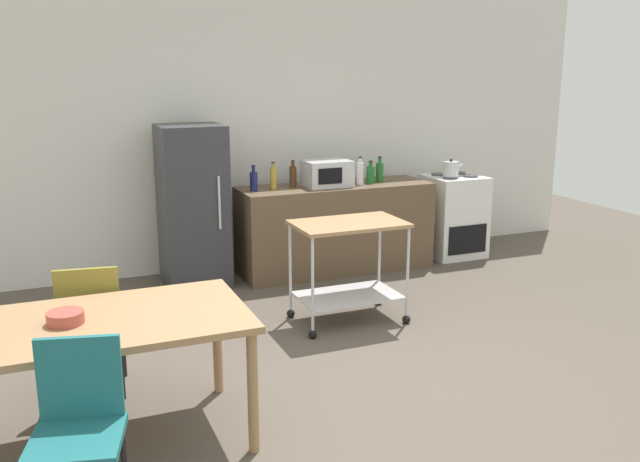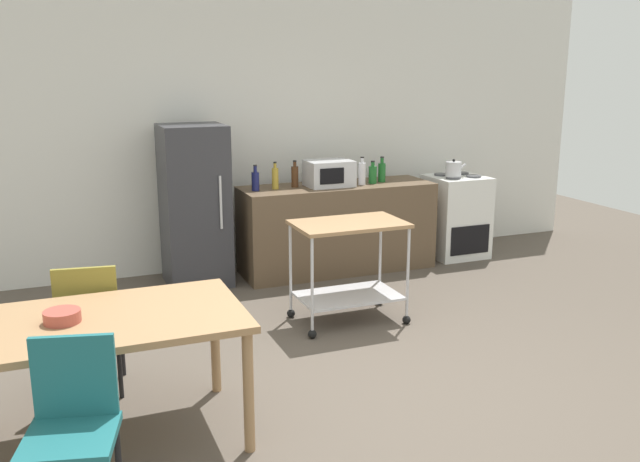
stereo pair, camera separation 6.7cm
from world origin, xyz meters
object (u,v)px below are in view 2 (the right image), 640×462
chair_olive (90,319)px  refrigerator (195,206)px  bottle_olive_oil (295,176)px  dining_table (106,331)px  stove_oven (456,216)px  bottle_soy_sauce (255,180)px  kitchen_cart (349,255)px  fruit_bowl (62,316)px  kettle (454,169)px  microwave (329,173)px  bottle_soda (373,174)px  bottle_hot_sauce (275,178)px  bottle_sparkling_water (362,173)px  chair_teal (72,422)px  bottle_vinegar (382,172)px

chair_olive → refrigerator: bearing=-109.9°
bottle_olive_oil → refrigerator: bearing=176.9°
chair_olive → dining_table: bearing=103.6°
stove_oven → bottle_soy_sauce: (-2.32, -0.02, 0.55)m
kitchen_cart → fruit_bowl: 2.55m
kettle → dining_table: bearing=-146.5°
bottle_olive_oil → microwave: size_ratio=0.58×
dining_table → fruit_bowl: 0.25m
bottle_soda → fruit_bowl: (-3.11, -2.57, -0.21)m
bottle_hot_sauce → bottle_sparkling_water: 0.91m
refrigerator → kettle: 2.80m
chair_olive → bottle_hot_sauce: bottle_hot_sauce is taller
stove_oven → bottle_soda: (-1.07, -0.06, 0.54)m
bottle_soy_sauce → kettle: (2.20, -0.07, -0.00)m
chair_teal → kitchen_cart: bearing=54.7°
stove_oven → bottle_hot_sauce: 2.18m
bottle_olive_oil → bottle_sparkling_water: size_ratio=0.94×
bottle_soy_sauce → bottle_sparkling_water: 1.11m
refrigerator → fruit_bowl: 3.00m
fruit_bowl → bottle_olive_oil: bearing=49.3°
bottle_soy_sauce → microwave: microwave is taller
refrigerator → bottle_vinegar: size_ratio=5.85×
microwave → bottle_soda: (0.48, -0.02, -0.03)m
refrigerator → bottle_soda: (1.83, -0.14, 0.22)m
chair_olive → kettle: (3.90, 1.89, 0.48)m
dining_table → bottle_sparkling_water: bottle_sparkling_water is taller
bottle_olive_oil → chair_teal: bearing=-124.3°
dining_table → microwave: 3.56m
refrigerator → bottle_hot_sauce: size_ratio=5.79×
chair_olive → kitchen_cart: 2.15m
kitchen_cart → kettle: bearing=35.7°
microwave → bottle_soda: bearing=-1.8°
bottle_soy_sauce → microwave: size_ratio=0.55×
bottle_vinegar → kettle: bottle_vinegar is taller
bottle_vinegar → kettle: (0.82, -0.09, -0.01)m
bottle_olive_oil → bottle_vinegar: bearing=-2.4°
bottle_soda → fruit_bowl: 4.04m
fruit_bowl → stove_oven: bearing=32.2°
microwave → fruit_bowl: bearing=-135.5°
bottle_soy_sauce → bottle_hot_sauce: 0.21m
bottle_sparkling_water → stove_oven: bearing=4.5°
chair_teal → microwave: microwave is taller
chair_olive → kitchen_cart: (2.07, 0.58, 0.05)m
bottle_hot_sauce → kettle: bearing=-2.9°
kettle → chair_olive: bearing=-154.2°
bottle_olive_oil → chair_olive: bearing=-136.5°
bottle_vinegar → kettle: 0.83m
dining_table → bottle_hot_sauce: (1.86, 2.64, 0.34)m
bottle_soy_sauce → bottle_vinegar: bottle_vinegar is taller
chair_teal → bottle_soda: bottle_soda is taller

